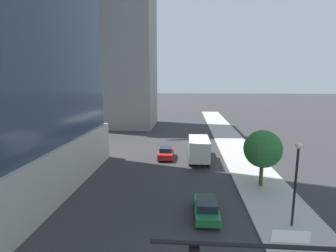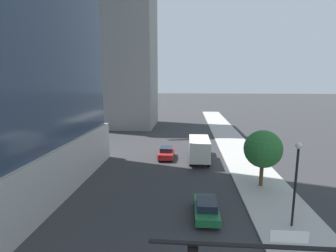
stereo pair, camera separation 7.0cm
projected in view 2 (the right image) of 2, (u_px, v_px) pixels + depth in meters
sidewalk at (264, 187)px, 24.90m from camera, size 5.15×120.00×0.15m
construction_building at (119, 43)px, 56.20m from camera, size 18.47×14.34×42.26m
street_lamp at (296, 173)px, 17.52m from camera, size 0.44×0.44×6.03m
street_tree at (263, 149)px, 24.53m from camera, size 3.58×3.58×5.45m
car_green at (206, 208)px, 19.54m from camera, size 1.77×4.15×1.41m
car_red at (166, 153)px, 34.25m from camera, size 1.88×4.01×1.53m
box_truck at (199, 147)px, 33.20m from camera, size 2.47×7.65×3.07m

